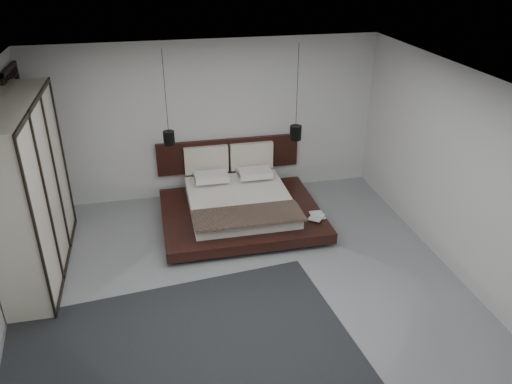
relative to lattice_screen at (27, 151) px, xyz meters
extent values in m
plane|color=gray|center=(2.95, -2.45, -1.30)|extent=(6.00, 6.00, 0.00)
plane|color=white|center=(2.95, -2.45, 1.50)|extent=(6.00, 6.00, 0.00)
plane|color=beige|center=(2.95, 0.55, 0.10)|extent=(6.00, 0.00, 6.00)
plane|color=beige|center=(5.95, -2.45, 0.10)|extent=(0.00, 6.00, 6.00)
cube|color=black|center=(0.00, 0.00, 0.00)|extent=(0.05, 0.90, 2.60)
cube|color=black|center=(3.26, -0.70, -1.26)|extent=(2.03, 1.66, 0.07)
cube|color=black|center=(3.26, -0.70, -1.14)|extent=(2.59, 2.12, 0.17)
cube|color=silver|center=(3.26, -0.58, -0.96)|extent=(1.66, 1.85, 0.20)
cube|color=black|center=(3.26, -1.30, -0.83)|extent=(1.68, 0.65, 0.05)
cube|color=silver|center=(2.87, 0.13, -0.80)|extent=(0.57, 0.37, 0.11)
cube|color=silver|center=(3.65, 0.13, -0.80)|extent=(0.57, 0.37, 0.11)
cube|color=silver|center=(2.87, 0.00, -0.74)|extent=(0.57, 0.37, 0.11)
cube|color=silver|center=(3.65, 0.00, -0.74)|extent=(0.57, 0.37, 0.11)
cube|color=black|center=(3.26, 0.51, -0.56)|extent=(2.59, 0.08, 0.60)
cube|color=beige|center=(2.84, 0.42, -0.59)|extent=(0.78, 0.10, 0.50)
cube|color=beige|center=(3.68, 0.42, -0.59)|extent=(0.78, 0.10, 0.50)
imported|color=#99724C|center=(4.32, -1.16, -1.05)|extent=(0.22, 0.29, 0.03)
imported|color=#99724C|center=(4.30, -1.19, -1.02)|extent=(0.33, 0.34, 0.02)
cylinder|color=black|center=(2.20, -0.15, 0.85)|extent=(0.01, 0.01, 1.30)
cylinder|color=black|center=(2.20, -0.15, 0.09)|extent=(0.18, 0.18, 0.22)
cylinder|color=#FFE0B2|center=(2.20, -0.15, 0.00)|extent=(0.14, 0.14, 0.01)
cylinder|color=black|center=(4.32, -0.15, 0.82)|extent=(0.01, 0.01, 1.36)
cylinder|color=black|center=(4.32, -0.15, 0.02)|extent=(0.20, 0.20, 0.24)
cylinder|color=#FFE0B2|center=(4.32, -0.15, -0.09)|extent=(0.15, 0.15, 0.01)
cube|color=beige|center=(0.25, -1.31, -0.08)|extent=(0.56, 2.45, 2.45)
cube|color=black|center=(0.54, -1.31, 1.12)|extent=(0.03, 2.45, 0.06)
cube|color=black|center=(0.54, -1.31, -1.27)|extent=(0.03, 2.45, 0.06)
cube|color=black|center=(0.54, -2.53, -0.08)|extent=(0.03, 0.05, 2.45)
cube|color=black|center=(0.54, -1.72, -0.08)|extent=(0.03, 0.05, 2.45)
cube|color=black|center=(0.54, -0.90, -0.08)|extent=(0.03, 0.05, 2.45)
cube|color=black|center=(0.54, -0.09, -0.08)|extent=(0.03, 0.05, 2.45)
cube|color=black|center=(2.05, -3.59, -1.29)|extent=(4.19, 3.20, 0.02)
camera|label=1|loc=(1.96, -7.82, 2.94)|focal=35.00mm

